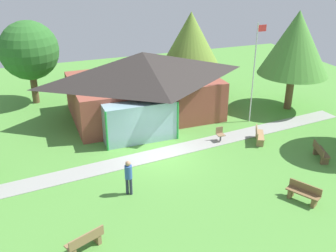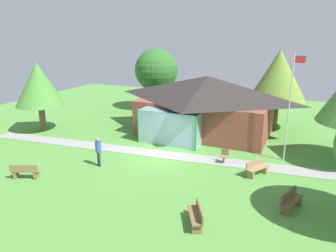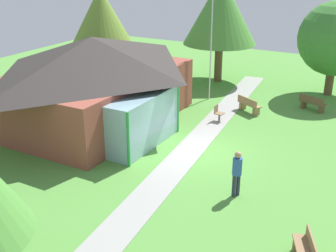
{
  "view_description": "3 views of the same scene",
  "coord_description": "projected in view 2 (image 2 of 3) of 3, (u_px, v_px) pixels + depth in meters",
  "views": [
    {
      "loc": [
        -6.52,
        -17.9,
        10.43
      ],
      "look_at": [
        0.73,
        1.12,
        1.25
      ],
      "focal_mm": 42.11,
      "sensor_mm": 36.0,
      "label": 1
    },
    {
      "loc": [
        8.17,
        -17.09,
        7.61
      ],
      "look_at": [
        -0.77,
        2.63,
        1.2
      ],
      "focal_mm": 34.55,
      "sensor_mm": 36.0,
      "label": 2
    },
    {
      "loc": [
        -15.73,
        -7.27,
        8.15
      ],
      "look_at": [
        -0.75,
        1.03,
        1.26
      ],
      "focal_mm": 46.29,
      "sensor_mm": 36.0,
      "label": 3
    }
  ],
  "objects": [
    {
      "name": "tree_behind_pavilion_right",
      "position": [
        279.0,
        76.0,
        24.9
      ],
      "size": [
        4.43,
        4.43,
        6.27
      ],
      "color": "brown",
      "rests_on": "ground_plane"
    },
    {
      "name": "bench_front_right",
      "position": [
        196.0,
        216.0,
        13.05
      ],
      "size": [
        1.1,
        1.53,
        0.84
      ],
      "rotation": [
        0.0,
        0.0,
        2.07
      ],
      "color": "brown",
      "rests_on": "ground_plane"
    },
    {
      "name": "bench_lawn_far_right",
      "position": [
        291.0,
        201.0,
        14.22
      ],
      "size": [
        0.93,
        1.56,
        0.84
      ],
      "rotation": [
        0.0,
        0.0,
        4.36
      ],
      "color": "brown",
      "rests_on": "ground_plane"
    },
    {
      "name": "patio_chair_lawn_spare",
      "position": [
        224.0,
        156.0,
        19.21
      ],
      "size": [
        0.45,
        0.45,
        0.86
      ],
      "rotation": [
        0.0,
        0.0,
        3.13
      ],
      "color": "#8C6B4C",
      "rests_on": "ground_plane"
    },
    {
      "name": "tree_behind_pavilion_left",
      "position": [
        156.0,
        70.0,
        31.34
      ],
      "size": [
        4.16,
        4.16,
        5.99
      ],
      "color": "brown",
      "rests_on": "ground_plane"
    },
    {
      "name": "footpath",
      "position": [
        164.0,
        154.0,
        20.59
      ],
      "size": [
        25.89,
        3.94,
        0.03
      ],
      "primitive_type": "cube",
      "rotation": [
        0.0,
        0.0,
        0.1
      ],
      "color": "#999993",
      "rests_on": "ground_plane"
    },
    {
      "name": "tree_west_hedge",
      "position": [
        39.0,
        84.0,
        24.49
      ],
      "size": [
        3.64,
        3.64,
        5.35
      ],
      "color": "brown",
      "rests_on": "ground_plane"
    },
    {
      "name": "visitor_strolling_lawn",
      "position": [
        98.0,
        149.0,
        18.62
      ],
      "size": [
        0.34,
        0.34,
        1.74
      ],
      "rotation": [
        0.0,
        0.0,
        5.68
      ],
      "color": "#2D3347",
      "rests_on": "ground_plane"
    },
    {
      "name": "flagpole",
      "position": [
        290.0,
        104.0,
        18.73
      ],
      "size": [
        0.64,
        0.08,
        6.42
      ],
      "color": "silver",
      "rests_on": "ground_plane"
    },
    {
      "name": "bench_front_left",
      "position": [
        25.0,
        172.0,
        17.17
      ],
      "size": [
        1.55,
        0.99,
        0.84
      ],
      "rotation": [
        0.0,
        0.0,
        0.4
      ],
      "color": "olive",
      "rests_on": "ground_plane"
    },
    {
      "name": "ground_plane",
      "position": [
        162.0,
        156.0,
        20.32
      ],
      "size": [
        44.0,
        44.0,
        0.0
      ],
      "primitive_type": "plane",
      "color": "#54933D"
    },
    {
      "name": "pavilion",
      "position": [
        206.0,
        104.0,
        24.64
      ],
      "size": [
        10.46,
        8.19,
        4.34
      ],
      "color": "brown",
      "rests_on": "ground_plane"
    },
    {
      "name": "bench_mid_right",
      "position": [
        257.0,
        168.0,
        17.59
      ],
      "size": [
        1.12,
        1.52,
        0.84
      ],
      "rotation": [
        0.0,
        0.0,
        4.19
      ],
      "color": "#9E7A51",
      "rests_on": "ground_plane"
    }
  ]
}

